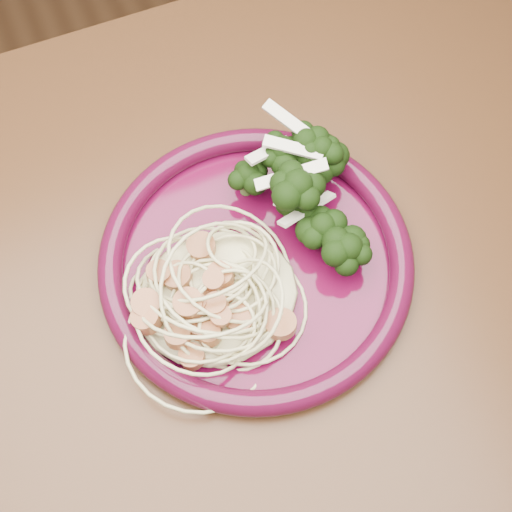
{
  "coord_description": "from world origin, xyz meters",
  "views": [
    {
      "loc": [
        -0.16,
        -0.19,
        1.33
      ],
      "look_at": [
        -0.06,
        0.06,
        0.77
      ],
      "focal_mm": 50.0,
      "sensor_mm": 36.0,
      "label": 1
    }
  ],
  "objects": [
    {
      "name": "dinner_plate",
      "position": [
        -0.06,
        0.06,
        0.76
      ],
      "size": [
        0.37,
        0.37,
        0.02
      ],
      "rotation": [
        0.0,
        0.0,
        0.41
      ],
      "color": "#440621",
      "rests_on": "dining_table"
    },
    {
      "name": "dining_table",
      "position": [
        0.0,
        0.0,
        0.65
      ],
      "size": [
        1.2,
        0.8,
        0.75
      ],
      "color": "#472814",
      "rests_on": "ground"
    },
    {
      "name": "scallop_cluster",
      "position": [
        -0.1,
        0.04,
        0.81
      ],
      "size": [
        0.17,
        0.17,
        0.04
      ],
      "primitive_type": null,
      "rotation": [
        0.0,
        0.0,
        0.41
      ],
      "color": "#AD693B",
      "rests_on": "spaghetti_pile"
    },
    {
      "name": "broccoli_pile",
      "position": [
        -0.0,
        0.09,
        0.78
      ],
      "size": [
        0.14,
        0.17,
        0.05
      ],
      "primitive_type": "ellipsoid",
      "rotation": [
        0.0,
        0.0,
        0.41
      ],
      "color": "black",
      "rests_on": "dinner_plate"
    },
    {
      "name": "spaghetti_pile",
      "position": [
        -0.1,
        0.04,
        0.77
      ],
      "size": [
        0.18,
        0.17,
        0.03
      ],
      "primitive_type": "ellipsoid",
      "rotation": [
        0.0,
        0.0,
        0.41
      ],
      "color": "beige",
      "rests_on": "dinner_plate"
    },
    {
      "name": "onion_garnish",
      "position": [
        -0.0,
        0.09,
        0.81
      ],
      "size": [
        0.1,
        0.11,
        0.06
      ],
      "primitive_type": null,
      "rotation": [
        0.0,
        0.0,
        0.41
      ],
      "color": "beige",
      "rests_on": "broccoli_pile"
    }
  ]
}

